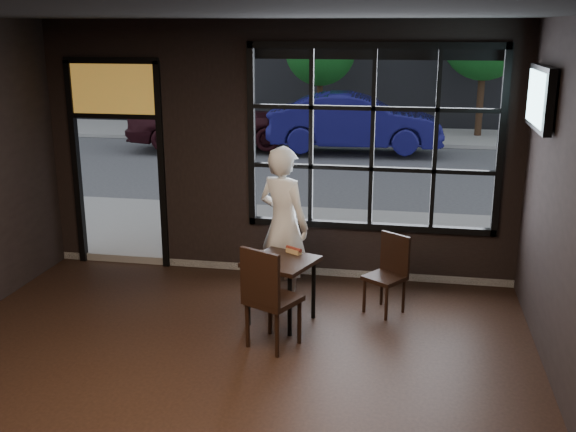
% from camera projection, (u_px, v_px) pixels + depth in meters
% --- Properties ---
extents(floor, '(6.00, 7.00, 0.02)m').
position_uv_depth(floor, '(192.00, 421.00, 5.52)').
color(floor, black).
rests_on(floor, ground).
extents(ceiling, '(6.00, 7.00, 0.02)m').
position_uv_depth(ceiling, '(174.00, 11.00, 4.65)').
color(ceiling, black).
rests_on(ceiling, ground).
extents(window_frame, '(3.06, 0.12, 2.28)m').
position_uv_depth(window_frame, '(372.00, 139.00, 8.13)').
color(window_frame, black).
rests_on(window_frame, ground).
extents(stained_transom, '(1.20, 0.06, 0.70)m').
position_uv_depth(stained_transom, '(113.00, 88.00, 8.56)').
color(stained_transom, orange).
rests_on(stained_transom, ground).
extents(street_asphalt, '(60.00, 41.00, 0.04)m').
position_uv_depth(street_asphalt, '(372.00, 104.00, 28.24)').
color(street_asphalt, '#545456').
rests_on(street_asphalt, ground).
extents(cafe_table, '(0.85, 0.85, 0.72)m').
position_uv_depth(cafe_table, '(281.00, 291.00, 7.27)').
color(cafe_table, black).
rests_on(cafe_table, floor).
extents(chair_near, '(0.61, 0.61, 1.06)m').
position_uv_depth(chair_near, '(273.00, 296.00, 6.68)').
color(chair_near, black).
rests_on(chair_near, floor).
extents(chair_window, '(0.54, 0.54, 0.89)m').
position_uv_depth(chair_window, '(385.00, 275.00, 7.48)').
color(chair_window, black).
rests_on(chair_window, floor).
extents(man, '(0.80, 0.70, 1.83)m').
position_uv_depth(man, '(284.00, 224.00, 7.75)').
color(man, white).
rests_on(man, floor).
extents(hotdog, '(0.21, 0.17, 0.06)m').
position_uv_depth(hotdog, '(294.00, 251.00, 7.37)').
color(hotdog, tan).
rests_on(hotdog, cafe_table).
extents(cup, '(0.17, 0.17, 0.10)m').
position_uv_depth(cup, '(260.00, 256.00, 7.14)').
color(cup, silver).
rests_on(cup, cafe_table).
extents(tv, '(0.12, 1.09, 0.64)m').
position_uv_depth(tv, '(541.00, 98.00, 6.81)').
color(tv, black).
rests_on(tv, wall_right).
extents(navy_car, '(4.40, 1.81, 1.42)m').
position_uv_depth(navy_car, '(355.00, 122.00, 16.84)').
color(navy_car, '#131255').
rests_on(navy_car, street_asphalt).
extents(maroon_car, '(4.61, 2.60, 1.48)m').
position_uv_depth(maroon_car, '(213.00, 118.00, 17.37)').
color(maroon_car, black).
rests_on(maroon_car, street_asphalt).
extents(tree_left, '(2.04, 2.04, 3.48)m').
position_uv_depth(tree_left, '(320.00, 50.00, 19.36)').
color(tree_left, '#332114').
rests_on(tree_left, street_asphalt).
extents(tree_right, '(2.32, 2.32, 3.96)m').
position_uv_depth(tree_right, '(485.00, 39.00, 18.60)').
color(tree_right, '#332114').
rests_on(tree_right, street_asphalt).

